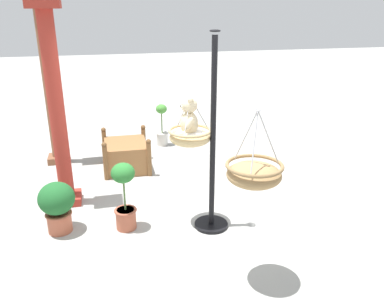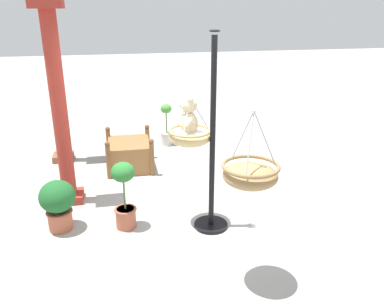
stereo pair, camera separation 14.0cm
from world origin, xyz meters
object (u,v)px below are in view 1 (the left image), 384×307
hanging_basket_with_teddy (190,136)px  potted_plant_broad_leaf (162,127)px  display_pole_central (212,172)px  greenhouse_pillar_right (57,114)px  teddy_bear (188,119)px  potted_plant_flowering_red (57,204)px  wooden_planter_box (126,154)px  potted_plant_tall_leafy (124,196)px  hanging_basket_left_high (254,173)px  greenhouse_pillar_left (49,84)px

hanging_basket_with_teddy → potted_plant_broad_leaf: bearing=-2.8°
display_pole_central → greenhouse_pillar_right: (1.14, 1.88, 0.57)m
teddy_bear → potted_plant_broad_leaf: size_ratio=0.58×
display_pole_central → potted_plant_flowering_red: (0.34, 1.93, -0.39)m
hanging_basket_with_teddy → potted_plant_flowering_red: (0.19, 1.68, -0.83)m
wooden_planter_box → potted_plant_tall_leafy: bearing=175.2°
wooden_planter_box → potted_plant_flowering_red: 2.15m
greenhouse_pillar_right → potted_plant_broad_leaf: 2.98m
hanging_basket_left_high → greenhouse_pillar_right: size_ratio=0.27×
potted_plant_flowering_red → potted_plant_broad_leaf: bearing=-31.5°
greenhouse_pillar_left → potted_plant_tall_leafy: bearing=-158.5°
greenhouse_pillar_left → potted_plant_flowering_red: 2.74m
hanging_basket_left_high → potted_plant_flowering_red: (1.49, 1.99, -0.85)m
hanging_basket_left_high → potted_plant_flowering_red: hanging_basket_left_high is taller
hanging_basket_with_teddy → greenhouse_pillar_left: 3.31m
display_pole_central → hanging_basket_with_teddy: (0.15, 0.25, 0.45)m
hanging_basket_with_teddy → potted_plant_tall_leafy: (0.06, 0.84, -0.75)m
hanging_basket_with_teddy → greenhouse_pillar_right: bearing=58.6°
wooden_planter_box → potted_plant_broad_leaf: 1.37m
potted_plant_broad_leaf → greenhouse_pillar_left: bearing=102.8°
greenhouse_pillar_left → potted_plant_tall_leafy: greenhouse_pillar_left is taller
potted_plant_broad_leaf → display_pole_central: bearing=-178.3°
hanging_basket_left_high → display_pole_central: bearing=3.3°
potted_plant_flowering_red → potted_plant_tall_leafy: size_ratio=0.74×
teddy_bear → greenhouse_pillar_left: bearing=34.5°
display_pole_central → greenhouse_pillar_right: 2.27m
hanging_basket_with_teddy → potted_plant_tall_leafy: bearing=85.7°
hanging_basket_left_high → greenhouse_pillar_right: 3.00m
hanging_basket_left_high → potted_plant_tall_leafy: 1.95m
teddy_bear → potted_plant_flowering_red: (0.19, 1.65, -1.05)m
display_pole_central → potted_plant_broad_leaf: 3.35m
potted_plant_broad_leaf → wooden_planter_box: bearing=142.6°
teddy_bear → greenhouse_pillar_left: 3.29m
greenhouse_pillar_left → greenhouse_pillar_right: greenhouse_pillar_left is taller
display_pole_central → hanging_basket_left_high: 1.24m
potted_plant_tall_leafy → potted_plant_broad_leaf: 3.27m
teddy_bear → potted_plant_tall_leafy: (0.06, 0.82, -0.97)m
greenhouse_pillar_left → wooden_planter_box: bearing=-117.1°
wooden_planter_box → potted_plant_broad_leaf: bearing=-37.4°
potted_plant_broad_leaf → potted_plant_flowering_red: bearing=148.5°
wooden_planter_box → potted_plant_tall_leafy: 2.05m
teddy_bear → greenhouse_pillar_right: size_ratio=0.18×
hanging_basket_left_high → wooden_planter_box: 3.66m
potted_plant_flowering_red → potted_plant_broad_leaf: (2.98, -1.83, -0.01)m
potted_plant_flowering_red → hanging_basket_with_teddy: bearing=-96.5°
display_pole_central → potted_plant_broad_leaf: display_pole_central is taller
potted_plant_tall_leafy → potted_plant_broad_leaf: size_ratio=1.05×
teddy_bear → greenhouse_pillar_left: size_ratio=0.17×
wooden_planter_box → potted_plant_tall_leafy: size_ratio=1.02×
wooden_planter_box → greenhouse_pillar_left: bearing=62.9°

